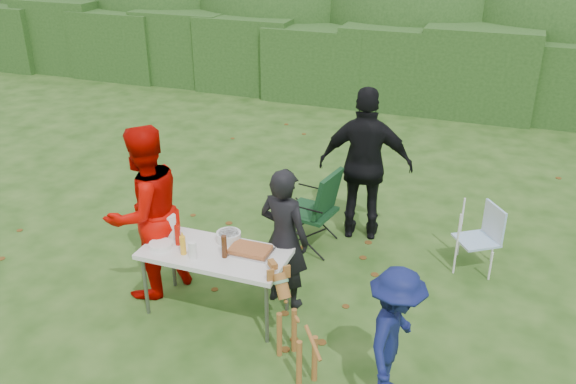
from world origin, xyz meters
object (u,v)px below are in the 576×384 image
(person_cook, at_px, (284,239))
(dog, at_px, (297,331))
(camping_chair, at_px, (310,207))
(mustard_bottle, at_px, (183,245))
(folding_table, at_px, (215,256))
(person_red_jacket, at_px, (145,213))
(lawn_chair, at_px, (477,238))
(beer_bottle, at_px, (224,247))
(child, at_px, (394,337))
(ketchup_bottle, at_px, (178,235))
(person_black_puffy, at_px, (366,165))
(paper_towel_roll, at_px, (171,227))

(person_cook, bearing_deg, dog, 129.56)
(dog, distance_m, camping_chair, 2.31)
(mustard_bottle, bearing_deg, folding_table, 28.53)
(dog, height_order, camping_chair, camping_chair)
(person_red_jacket, relative_size, lawn_chair, 2.42)
(beer_bottle, bearing_deg, person_cook, 46.06)
(camping_chair, distance_m, mustard_bottle, 2.01)
(person_cook, xyz_separation_m, lawn_chair, (1.87, 1.43, -0.39))
(child, bearing_deg, person_red_jacket, 79.18)
(person_cook, height_order, camping_chair, person_cook)
(folding_table, relative_size, child, 1.15)
(child, distance_m, ketchup_bottle, 2.46)
(person_cook, height_order, ketchup_bottle, person_cook)
(child, relative_size, ketchup_bottle, 5.91)
(person_black_puffy, bearing_deg, person_cook, 66.52)
(mustard_bottle, height_order, paper_towel_roll, paper_towel_roll)
(person_black_puffy, relative_size, child, 1.53)
(mustard_bottle, bearing_deg, beer_bottle, 12.13)
(person_red_jacket, bearing_deg, person_cook, 123.27)
(child, distance_m, camping_chair, 2.74)
(person_black_puffy, bearing_deg, person_red_jacket, 37.32)
(child, height_order, beer_bottle, child)
(folding_table, bearing_deg, paper_towel_roll, 169.00)
(child, bearing_deg, person_black_puffy, 22.22)
(camping_chair, bearing_deg, child, 133.57)
(person_cook, height_order, mustard_bottle, person_cook)
(person_black_puffy, xyz_separation_m, ketchup_bottle, (-1.45, -2.16, -0.14))
(person_red_jacket, xyz_separation_m, child, (2.84, -0.72, -0.32))
(lawn_chair, bearing_deg, folding_table, 2.47)
(beer_bottle, relative_size, paper_towel_roll, 0.92)
(lawn_chair, bearing_deg, beer_bottle, 4.99)
(person_black_puffy, bearing_deg, lawn_chair, 158.55)
(ketchup_bottle, distance_m, paper_towel_roll, 0.18)
(child, distance_m, beer_bottle, 1.91)
(beer_bottle, bearing_deg, folding_table, 157.76)
(dog, bearing_deg, person_black_puffy, -43.60)
(person_cook, relative_size, dog, 1.79)
(person_red_jacket, height_order, dog, person_red_jacket)
(person_cook, relative_size, ketchup_bottle, 7.16)
(child, xyz_separation_m, beer_bottle, (-1.83, 0.53, 0.21))
(folding_table, xyz_separation_m, child, (1.97, -0.59, -0.04))
(person_red_jacket, height_order, mustard_bottle, person_red_jacket)
(person_black_puffy, bearing_deg, beer_bottle, 58.60)
(person_cook, distance_m, mustard_bottle, 1.04)
(child, bearing_deg, person_cook, 57.04)
(person_red_jacket, relative_size, ketchup_bottle, 8.80)
(camping_chair, xyz_separation_m, beer_bottle, (-0.32, -1.76, 0.34))
(paper_towel_roll, bearing_deg, ketchup_bottle, -37.36)
(person_red_jacket, distance_m, paper_towel_roll, 0.33)
(person_red_jacket, xyz_separation_m, mustard_bottle, (0.60, -0.28, -0.13))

